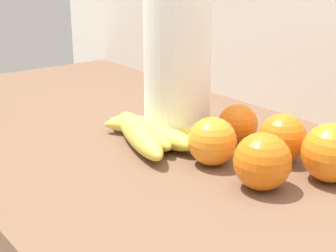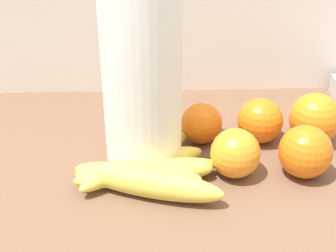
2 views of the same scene
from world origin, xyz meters
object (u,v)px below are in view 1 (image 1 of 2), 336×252
(orange_far_right, at_px, (262,161))
(orange_back_left, at_px, (331,153))
(orange_right, at_px, (238,124))
(paper_towel_roll, at_px, (177,55))
(banana_bunch, at_px, (151,131))
(orange_center, at_px, (282,138))
(orange_back_right, at_px, (212,141))

(orange_far_right, distance_m, orange_back_left, 0.10)
(orange_right, distance_m, paper_towel_roll, 0.15)
(banana_bunch, distance_m, orange_center, 0.22)
(banana_bunch, relative_size, orange_back_right, 3.00)
(orange_back_left, distance_m, orange_right, 0.18)
(banana_bunch, relative_size, orange_far_right, 2.81)
(orange_back_left, relative_size, orange_right, 1.24)
(banana_bunch, bearing_deg, orange_far_right, 2.96)
(orange_back_left, distance_m, orange_center, 0.09)
(orange_center, bearing_deg, orange_back_left, -2.11)
(paper_towel_roll, bearing_deg, orange_center, 16.25)
(banana_bunch, xyz_separation_m, orange_center, (0.19, 0.11, 0.02))
(orange_back_right, bearing_deg, orange_center, 59.86)
(orange_center, relative_size, orange_back_right, 1.01)
(orange_back_right, xyz_separation_m, orange_right, (-0.04, 0.09, -0.00))
(orange_back_left, bearing_deg, orange_back_right, -147.55)
(orange_back_left, bearing_deg, orange_center, 177.89)
(orange_back_left, bearing_deg, paper_towel_roll, -169.43)
(orange_center, height_order, orange_back_right, same)
(banana_bunch, height_order, orange_back_right, orange_back_right)
(orange_back_right, distance_m, paper_towel_roll, 0.17)
(orange_far_right, xyz_separation_m, orange_right, (-0.14, 0.10, -0.01))
(orange_back_left, distance_m, orange_back_right, 0.17)
(orange_back_right, height_order, paper_towel_roll, paper_towel_roll)
(banana_bunch, distance_m, paper_towel_roll, 0.14)
(banana_bunch, distance_m, orange_back_left, 0.30)
(orange_center, xyz_separation_m, orange_right, (-0.09, 0.00, -0.00))
(orange_right, relative_size, paper_towel_roll, 0.21)
(banana_bunch, relative_size, orange_back_left, 2.66)
(banana_bunch, relative_size, paper_towel_roll, 0.70)
(orange_far_right, bearing_deg, orange_back_right, 178.15)
(orange_far_right, relative_size, orange_back_right, 1.07)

